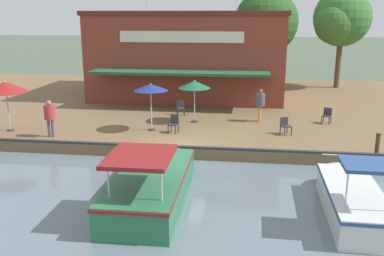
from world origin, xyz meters
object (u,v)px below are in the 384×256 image
(patio_umbrella_near_quay_edge, at_px, (151,88))
(mooring_post, at_px, (377,144))
(tree_downstream_bank, at_px, (264,24))
(cafe_chair_under_first_umbrella, at_px, (181,107))
(motorboat_outer_channel, at_px, (350,194))
(patio_umbrella_back_row, at_px, (195,85))
(cafe_chair_mid_patio, at_px, (285,125))
(person_at_quay_edge, at_px, (260,101))
(tree_behind_restaurant, at_px, (340,19))
(motorboat_second_along, at_px, (155,179))
(waterfront_restaurant, at_px, (191,53))
(cafe_chair_far_corner_seat, at_px, (174,123))
(cafe_chair_facing_river, at_px, (327,115))
(person_mid_patio, at_px, (50,114))
(patio_umbrella_far_corner, at_px, (6,87))

(patio_umbrella_near_quay_edge, xyz_separation_m, mooring_post, (2.53, 10.47, -1.76))
(patio_umbrella_near_quay_edge, height_order, tree_downstream_bank, tree_downstream_bank)
(cafe_chair_under_first_umbrella, bearing_deg, motorboat_outer_channel, 34.81)
(patio_umbrella_back_row, bearing_deg, cafe_chair_mid_patio, 68.85)
(person_at_quay_edge, bearing_deg, tree_behind_restaurant, 152.74)
(patio_umbrella_back_row, distance_m, mooring_post, 9.77)
(motorboat_second_along, bearing_deg, waterfront_restaurant, -176.48)
(person_at_quay_edge, relative_size, motorboat_second_along, 0.27)
(cafe_chair_far_corner_seat, distance_m, tree_behind_restaurant, 19.10)
(cafe_chair_far_corner_seat, distance_m, person_at_quay_edge, 5.29)
(waterfront_restaurant, xyz_separation_m, motorboat_outer_channel, (17.97, 7.81, -3.00))
(cafe_chair_mid_patio, height_order, motorboat_second_along, motorboat_second_along)
(patio_umbrella_near_quay_edge, distance_m, tree_behind_restaurant, 19.24)
(cafe_chair_mid_patio, height_order, tree_downstream_bank, tree_downstream_bank)
(waterfront_restaurant, height_order, cafe_chair_under_first_umbrella, waterfront_restaurant)
(cafe_chair_facing_river, relative_size, person_at_quay_edge, 0.47)
(patio_umbrella_near_quay_edge, xyz_separation_m, motorboat_second_along, (6.86, 1.67, -2.15))
(person_mid_patio, height_order, mooring_post, person_mid_patio)
(patio_umbrella_back_row, distance_m, cafe_chair_under_first_umbrella, 2.48)
(cafe_chair_mid_patio, distance_m, motorboat_outer_channel, 7.47)
(patio_umbrella_near_quay_edge, height_order, motorboat_second_along, patio_umbrella_near_quay_edge)
(patio_umbrella_back_row, height_order, person_mid_patio, patio_umbrella_back_row)
(mooring_post, bearing_deg, patio_umbrella_near_quay_edge, -103.58)
(cafe_chair_far_corner_seat, distance_m, tree_downstream_bank, 15.75)
(cafe_chair_under_first_umbrella, relative_size, tree_downstream_bank, 0.11)
(patio_umbrella_back_row, relative_size, tree_downstream_bank, 0.30)
(cafe_chair_mid_patio, height_order, mooring_post, mooring_post)
(person_mid_patio, bearing_deg, waterfront_restaurant, 157.69)
(patio_umbrella_back_row, distance_m, tree_downstream_bank, 13.00)
(patio_umbrella_near_quay_edge, relative_size, cafe_chair_facing_river, 2.89)
(person_mid_patio, bearing_deg, patio_umbrella_back_row, 120.36)
(motorboat_second_along, bearing_deg, cafe_chair_under_first_umbrella, -176.03)
(cafe_chair_facing_river, xyz_separation_m, motorboat_outer_channel, (9.86, -0.84, -0.46))
(patio_umbrella_near_quay_edge, bearing_deg, person_at_quay_edge, 115.54)
(patio_umbrella_far_corner, bearing_deg, person_at_quay_edge, 106.22)
(mooring_post, xyz_separation_m, tree_behind_restaurant, (-17.35, 1.37, 4.95))
(patio_umbrella_far_corner, bearing_deg, cafe_chair_mid_patio, 94.98)
(patio_umbrella_near_quay_edge, distance_m, patio_umbrella_far_corner, 7.30)
(person_at_quay_edge, height_order, motorboat_outer_channel, person_at_quay_edge)
(cafe_chair_mid_patio, bearing_deg, person_mid_patio, -80.07)
(patio_umbrella_near_quay_edge, relative_size, motorboat_outer_channel, 0.44)
(person_mid_patio, distance_m, tree_behind_restaurant, 23.81)
(cafe_chair_under_first_umbrella, height_order, cafe_chair_mid_patio, same)
(patio_umbrella_far_corner, bearing_deg, person_mid_patio, 73.35)
(cafe_chair_far_corner_seat, bearing_deg, motorboat_outer_channel, 46.30)
(person_at_quay_edge, distance_m, motorboat_outer_channel, 10.25)
(waterfront_restaurant, bearing_deg, motorboat_outer_channel, 23.49)
(tree_downstream_bank, bearing_deg, cafe_chair_facing_river, 16.40)
(waterfront_restaurant, bearing_deg, mooring_post, 36.45)
(person_mid_patio, bearing_deg, person_at_quay_edge, 113.82)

